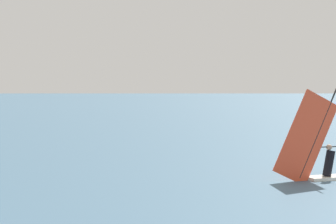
# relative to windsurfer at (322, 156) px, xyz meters

# --- Properties ---
(windsurfer) EXTENTS (4.00, 0.93, 3.96)m
(windsurfer) POSITION_rel_windsurfer_xyz_m (0.00, 0.00, 0.00)
(windsurfer) COLOR white
(windsurfer) RESTS_ON ground_plane
(distant_headland) EXTENTS (1256.09, 561.22, 25.63)m
(distant_headland) POSITION_rel_windsurfer_xyz_m (43.01, 1271.70, 11.94)
(distant_headland) COLOR #60665B
(distant_headland) RESTS_ON ground_plane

